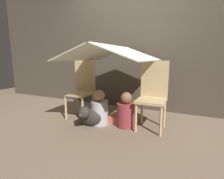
{
  "coord_description": "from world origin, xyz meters",
  "views": [
    {
      "loc": [
        1.09,
        -2.21,
        1.02
      ],
      "look_at": [
        0.0,
        0.17,
        0.54
      ],
      "focal_mm": 28.0,
      "sensor_mm": 36.0,
      "label": 1
    }
  ],
  "objects_px": {
    "chair_right": "(153,93)",
    "person_front": "(99,110)",
    "chair_left": "(82,87)",
    "person_second": "(126,112)",
    "dog": "(88,116)"
  },
  "relations": [
    {
      "from": "chair_left",
      "to": "person_second",
      "type": "xyz_separation_m",
      "value": [
        0.85,
        -0.12,
        -0.3
      ]
    },
    {
      "from": "chair_left",
      "to": "chair_right",
      "type": "bearing_deg",
      "value": -0.33
    },
    {
      "from": "person_front",
      "to": "dog",
      "type": "height_order",
      "value": "person_front"
    },
    {
      "from": "dog",
      "to": "chair_left",
      "type": "bearing_deg",
      "value": 133.6
    },
    {
      "from": "chair_right",
      "to": "person_second",
      "type": "xyz_separation_m",
      "value": [
        -0.35,
        -0.12,
        -0.3
      ]
    },
    {
      "from": "chair_right",
      "to": "dog",
      "type": "relative_size",
      "value": 2.55
    },
    {
      "from": "chair_right",
      "to": "person_front",
      "type": "height_order",
      "value": "chair_right"
    },
    {
      "from": "person_front",
      "to": "chair_left",
      "type": "bearing_deg",
      "value": 155.12
    },
    {
      "from": "dog",
      "to": "chair_right",
      "type": "bearing_deg",
      "value": 22.41
    },
    {
      "from": "person_second",
      "to": "dog",
      "type": "distance_m",
      "value": 0.56
    },
    {
      "from": "chair_right",
      "to": "person_front",
      "type": "xyz_separation_m",
      "value": [
        -0.75,
        -0.21,
        -0.29
      ]
    },
    {
      "from": "person_second",
      "to": "dog",
      "type": "bearing_deg",
      "value": -155.56
    },
    {
      "from": "chair_right",
      "to": "person_front",
      "type": "bearing_deg",
      "value": -165.36
    },
    {
      "from": "chair_right",
      "to": "person_front",
      "type": "relative_size",
      "value": 1.8
    },
    {
      "from": "chair_left",
      "to": "chair_right",
      "type": "relative_size",
      "value": 1.0
    }
  ]
}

